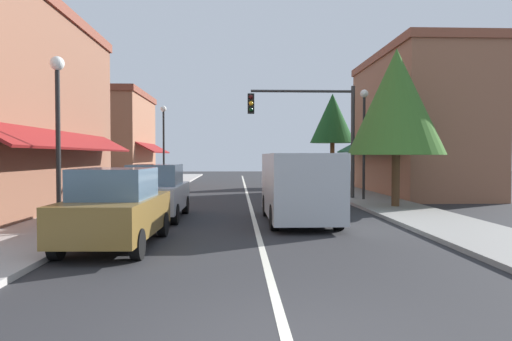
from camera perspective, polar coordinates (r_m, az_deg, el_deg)
ground_plane at (r=22.93m, az=-0.93°, el=-3.36°), size 80.00×80.00×0.00m
sidewalk_left at (r=23.45m, az=-14.51°, el=-3.16°), size 2.60×56.00×0.12m
sidewalk_right at (r=23.70m, az=12.50°, el=-3.09°), size 2.60×56.00×0.12m
lane_center_stripe at (r=22.93m, az=-0.93°, el=-3.35°), size 0.14×52.00×0.01m
storefront_right_block at (r=26.65m, az=18.72°, el=5.26°), size 5.67×10.20×7.43m
storefront_far_left at (r=34.04m, az=-17.56°, el=3.60°), size 6.70×8.20×6.36m
parked_car_nearest_left at (r=11.11m, az=-16.43°, el=-4.34°), size 1.88×4.15×1.77m
parked_car_second_left at (r=15.79m, az=-11.88°, el=-2.52°), size 1.81×4.11×1.77m
van_in_lane at (r=14.69m, az=5.13°, el=-1.76°), size 2.03×5.19×2.12m
traffic_signal_mast_arm at (r=22.05m, az=7.08°, el=5.81°), size 4.95×0.50×5.26m
street_lamp_left_near at (r=13.15m, az=-22.66°, el=6.22°), size 0.36×0.36×4.57m
street_lamp_right_mid at (r=21.72m, az=12.82°, el=5.13°), size 0.36×0.36×4.99m
street_lamp_left_far at (r=29.27m, az=-11.01°, el=4.35°), size 0.36×0.36×5.07m
tree_right_near at (r=19.08m, az=16.46°, el=7.87°), size 3.68×3.68×6.14m
tree_right_far at (r=32.79m, az=9.15°, el=6.16°), size 3.03×3.03×6.27m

